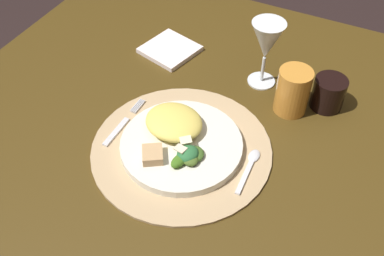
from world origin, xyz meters
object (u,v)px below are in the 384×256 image
at_px(fork, 123,124).
at_px(dark_tumbler, 329,93).
at_px(napkin, 170,49).
at_px(dining_table, 208,158).
at_px(amber_tumbler, 293,91).
at_px(wine_glass, 267,42).
at_px(spoon, 250,164).
at_px(dinner_plate, 181,145).

relative_size(fork, dark_tumbler, 2.07).
xyz_separation_m(napkin, dark_tumbler, (0.42, -0.02, 0.03)).
relative_size(dining_table, amber_tumbler, 11.21).
distance_m(fork, amber_tumbler, 0.38).
bearing_deg(wine_glass, dark_tumbler, -5.09).
distance_m(spoon, dark_tumbler, 0.26).
xyz_separation_m(napkin, wine_glass, (0.26, -0.01, 0.11)).
height_order(dining_table, dark_tumbler, dark_tumbler).
xyz_separation_m(dining_table, fork, (-0.16, -0.10, 0.14)).
height_order(dinner_plate, dark_tumbler, dark_tumbler).
bearing_deg(spoon, amber_tumbler, 84.74).
xyz_separation_m(dining_table, dinner_plate, (-0.02, -0.11, 0.14)).
bearing_deg(wine_glass, dining_table, -107.92).
relative_size(fork, wine_glass, 0.94).
bearing_deg(dinner_plate, dining_table, 81.50).
relative_size(dinner_plate, dark_tumbler, 3.36).
bearing_deg(amber_tumbler, dark_tumbler, 33.79).
relative_size(dining_table, dark_tumbler, 15.99).
bearing_deg(dinner_plate, spoon, 8.26).
height_order(fork, napkin, napkin).
bearing_deg(dining_table, dark_tumbler, 36.62).
distance_m(dinner_plate, amber_tumbler, 0.28).
bearing_deg(dinner_plate, napkin, 122.22).
bearing_deg(amber_tumbler, spoon, -95.26).
bearing_deg(fork, dark_tumbler, 34.75).
xyz_separation_m(dinner_plate, wine_glass, (0.07, 0.28, 0.10)).
bearing_deg(dining_table, wine_glass, 72.08).
height_order(napkin, amber_tumbler, amber_tumbler).
bearing_deg(fork, napkin, 97.33).
relative_size(napkin, amber_tumbler, 1.17).
relative_size(fork, napkin, 1.25).
height_order(dining_table, wine_glass, wine_glass).
height_order(amber_tumbler, dark_tumbler, amber_tumbler).
distance_m(wine_glass, amber_tumbler, 0.13).
bearing_deg(napkin, amber_tumbler, -11.54).
distance_m(dinner_plate, napkin, 0.35).
distance_m(dining_table, dinner_plate, 0.18).
xyz_separation_m(spoon, wine_glass, (-0.07, 0.26, 0.11)).
height_order(wine_glass, dark_tumbler, wine_glass).
relative_size(spoon, dark_tumbler, 1.62).
xyz_separation_m(dinner_plate, dark_tumbler, (0.24, 0.27, 0.02)).
relative_size(dinner_plate, napkin, 2.02).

